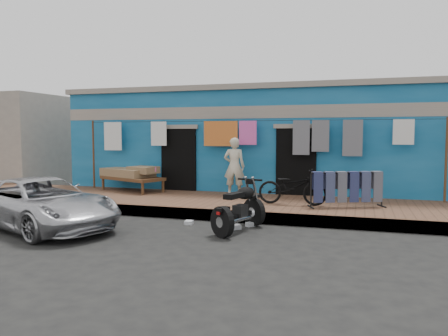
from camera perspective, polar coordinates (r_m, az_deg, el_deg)
ground at (r=8.35m, az=-4.17°, el=-8.90°), size 80.00×80.00×0.00m
sidewalk at (r=11.12m, az=1.55°, el=-4.89°), size 28.00×3.00×0.25m
curb at (r=9.75m, az=-0.80°, el=-6.21°), size 28.00×0.10×0.25m
building at (r=14.85m, az=5.79°, el=3.47°), size 12.20×5.20×3.36m
neighbor_left at (r=20.20m, az=-26.49°, el=3.31°), size 6.00×5.00×3.40m
clothesline at (r=12.17m, az=3.35°, el=3.85°), size 10.06×0.06×2.10m
car at (r=9.67m, az=-22.79°, el=-4.17°), size 4.18×2.95×1.07m
seated_person at (r=11.97m, az=1.35°, el=0.20°), size 0.62×0.46×1.59m
bicycle at (r=10.52m, az=8.90°, el=-1.93°), size 1.62×0.60×1.04m
motorcycle at (r=8.67m, az=1.98°, el=-4.99°), size 1.33×1.84×1.02m
charpoy at (r=13.23m, az=-11.89°, el=-1.40°), size 2.82×2.49×0.71m
jeans_rack at (r=10.43m, az=15.75°, el=-2.62°), size 2.02×1.61×0.85m
litter_a at (r=8.94m, az=1.49°, el=-7.72°), size 0.25×0.25×0.09m
litter_b at (r=9.21m, az=3.45°, el=-7.36°), size 0.21×0.22×0.09m
litter_c at (r=9.44m, az=-4.61°, el=-7.11°), size 0.18×0.21×0.08m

